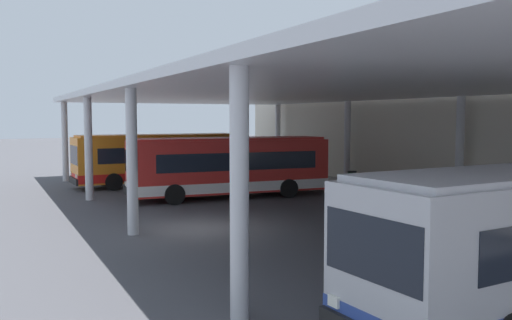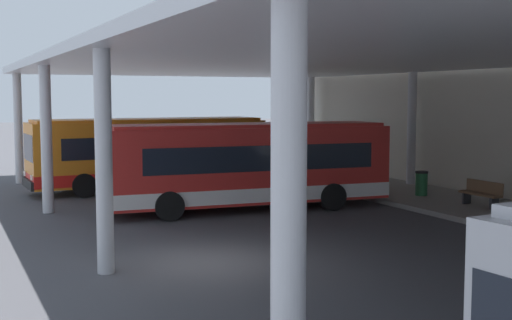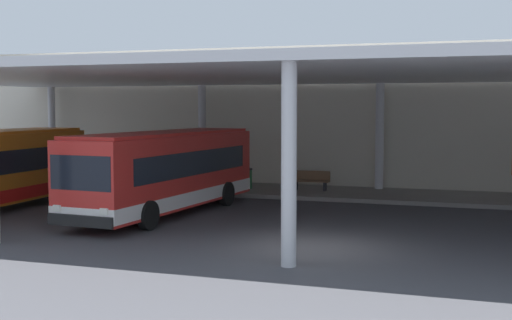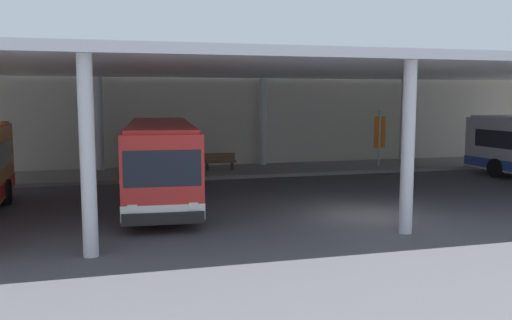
% 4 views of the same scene
% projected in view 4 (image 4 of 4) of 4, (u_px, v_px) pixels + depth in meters
% --- Properties ---
extents(ground_plane, '(200.00, 200.00, 0.00)m').
position_uv_depth(ground_plane, '(368.00, 216.00, 18.90)').
color(ground_plane, '#47474C').
extents(platform_kerb, '(42.00, 4.50, 0.18)m').
position_uv_depth(platform_kerb, '(271.00, 170.00, 30.16)').
color(platform_kerb, gray).
rests_on(platform_kerb, ground).
extents(station_building_facade, '(48.00, 1.60, 7.22)m').
position_uv_depth(station_building_facade, '(256.00, 106.00, 32.86)').
color(station_building_facade, beige).
rests_on(station_building_facade, ground).
extents(canopy_shelter, '(40.00, 17.00, 5.55)m').
position_uv_depth(canopy_shelter, '(313.00, 71.00, 23.56)').
color(canopy_shelter, silver).
rests_on(canopy_shelter, ground).
extents(bus_second_bay, '(3.31, 10.69, 3.17)m').
position_uv_depth(bus_second_bay, '(160.00, 161.00, 21.01)').
color(bus_second_bay, red).
rests_on(bus_second_bay, ground).
extents(bench_waiting, '(1.80, 0.45, 0.92)m').
position_uv_depth(bench_waiting, '(219.00, 161.00, 29.38)').
color(bench_waiting, brown).
rests_on(bench_waiting, platform_kerb).
extents(trash_bin, '(0.52, 0.52, 0.98)m').
position_uv_depth(trash_bin, '(162.00, 163.00, 28.35)').
color(trash_bin, '#236638').
rests_on(trash_bin, platform_kerb).
extents(banner_sign, '(0.70, 0.12, 3.20)m').
position_uv_depth(banner_sign, '(379.00, 135.00, 30.77)').
color(banner_sign, '#B2B2B7').
rests_on(banner_sign, platform_kerb).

